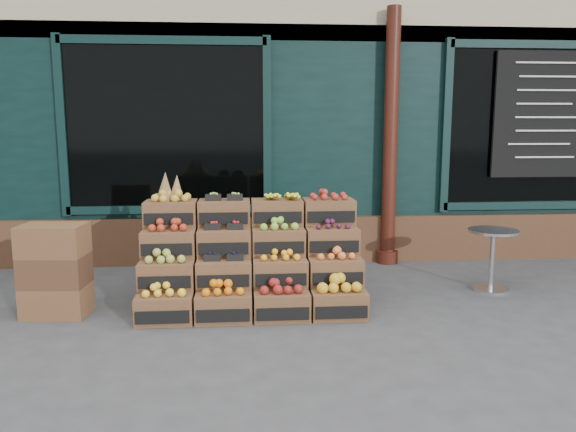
{
  "coord_description": "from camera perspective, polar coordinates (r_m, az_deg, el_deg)",
  "views": [
    {
      "loc": [
        -0.64,
        -4.95,
        1.77
      ],
      "look_at": [
        -0.2,
        0.7,
        0.85
      ],
      "focal_mm": 35.0,
      "sensor_mm": 36.0,
      "label": 1
    }
  ],
  "objects": [
    {
      "name": "bistro_table",
      "position": [
        6.42,
        20.03,
        -3.52
      ],
      "size": [
        0.53,
        0.53,
        0.67
      ],
      "rotation": [
        0.0,
        0.0,
        -0.39
      ],
      "color": "#B1B3B8",
      "rests_on": "ground"
    },
    {
      "name": "spare_crates",
      "position": [
        5.69,
        -22.57,
        -5.1
      ],
      "size": [
        0.6,
        0.44,
        0.86
      ],
      "rotation": [
        0.0,
        0.0,
        -0.08
      ],
      "color": "brown",
      "rests_on": "ground"
    },
    {
      "name": "shop_facade",
      "position": [
        10.1,
        -0.81,
        12.77
      ],
      "size": [
        12.0,
        6.24,
        4.8
      ],
      "color": "black",
      "rests_on": "ground"
    },
    {
      "name": "shopkeeper",
      "position": [
        7.92,
        -11.98,
        3.36
      ],
      "size": [
        0.78,
        0.57,
        1.98
      ],
      "primitive_type": "imported",
      "rotation": [
        0.0,
        0.0,
        3.0
      ],
      "color": "#1E6922",
      "rests_on": "ground"
    },
    {
      "name": "ground",
      "position": [
        5.29,
        2.79,
        -10.32
      ],
      "size": [
        60.0,
        60.0,
        0.0
      ],
      "primitive_type": "plane",
      "color": "#404042",
      "rests_on": "ground"
    },
    {
      "name": "crate_display",
      "position": [
        5.57,
        -3.76,
        -4.98
      ],
      "size": [
        2.11,
        1.03,
        1.32
      ],
      "rotation": [
        0.0,
        0.0,
        0.01
      ],
      "color": "brown",
      "rests_on": "ground"
    }
  ]
}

